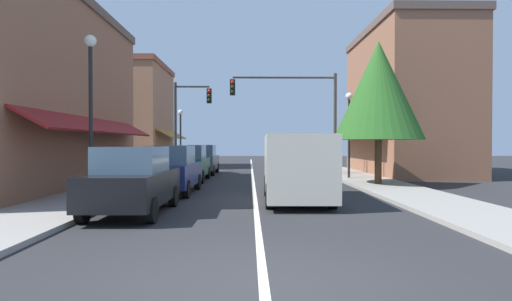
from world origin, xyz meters
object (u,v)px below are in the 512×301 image
parked_car_third_left (189,163)px  street_lamp_left_far (181,129)px  parked_car_second_left (171,170)px  tree_right_near (378,91)px  traffic_signal_mast_arm (299,105)px  traffic_signal_left_corner (187,114)px  street_lamp_left_near (91,92)px  parked_car_far_left (202,160)px  van_in_lane (296,166)px  street_lamp_right_mid (349,121)px  parked_car_nearest_left (133,181)px

parked_car_third_left → street_lamp_left_far: bearing=102.2°
parked_car_second_left → tree_right_near: bearing=18.5°
traffic_signal_mast_arm → traffic_signal_left_corner: 7.02m
street_lamp_left_far → tree_right_near: 15.23m
street_lamp_left_near → street_lamp_left_far: size_ratio=1.23×
street_lamp_left_near → tree_right_near: size_ratio=0.82×
street_lamp_left_far → parked_car_far_left: bearing=-63.0°
parked_car_third_left → van_in_lane: (4.49, -7.49, 0.27)m
parked_car_far_left → tree_right_near: 11.72m
parked_car_second_left → parked_car_third_left: size_ratio=1.00×
parked_car_second_left → street_lamp_right_mid: street_lamp_right_mid is taller
tree_right_near → street_lamp_right_mid: bearing=99.6°
traffic_signal_left_corner → street_lamp_left_far: 3.09m
traffic_signal_mast_arm → street_lamp_right_mid: bearing=-55.0°
street_lamp_right_mid → tree_right_near: 3.40m
street_lamp_left_near → street_lamp_left_far: (0.06, 16.53, -0.55)m
street_lamp_right_mid → traffic_signal_left_corner: bearing=150.4°
parked_car_second_left → parked_car_far_left: same height
traffic_signal_left_corner → street_lamp_right_mid: 10.30m
parked_car_nearest_left → traffic_signal_left_corner: 15.77m
traffic_signal_mast_arm → traffic_signal_left_corner: size_ratio=1.10×
parked_car_nearest_left → street_lamp_left_far: (-1.70, 18.36, 1.99)m
parked_car_second_left → van_in_lane: van_in_lane is taller
parked_car_second_left → traffic_signal_mast_arm: traffic_signal_mast_arm is taller
parked_car_nearest_left → street_lamp_left_near: street_lamp_left_near is taller
parked_car_far_left → street_lamp_left_near: size_ratio=0.80×
van_in_lane → street_lamp_left_near: bearing=-173.3°
street_lamp_left_near → tree_right_near: (10.39, 5.42, 0.72)m
traffic_signal_mast_arm → street_lamp_left_near: traffic_signal_mast_arm is taller
street_lamp_left_near → street_lamp_right_mid: street_lamp_left_near is taller
tree_right_near → parked_car_third_left: bearing=162.7°
parked_car_third_left → street_lamp_right_mid: (8.04, 0.50, 2.14)m
traffic_signal_left_corner → street_lamp_left_near: traffic_signal_left_corner is taller
street_lamp_right_mid → street_lamp_left_far: street_lamp_right_mid is taller
parked_car_nearest_left → traffic_signal_left_corner: bearing=93.7°
parked_car_far_left → traffic_signal_mast_arm: traffic_signal_mast_arm is taller
parked_car_far_left → street_lamp_right_mid: 9.25m
parked_car_far_left → street_lamp_left_far: street_lamp_left_far is taller
street_lamp_right_mid → tree_right_near: size_ratio=0.71×
street_lamp_left_far → traffic_signal_mast_arm: bearing=-32.3°
traffic_signal_left_corner → van_in_lane: bearing=-67.6°
parked_car_nearest_left → traffic_signal_mast_arm: (5.89, 13.56, 3.23)m
traffic_signal_mast_arm → street_lamp_left_far: (-7.59, 4.80, -1.24)m
parked_car_third_left → parked_car_far_left: same height
van_in_lane → parked_car_second_left: bearing=154.9°
parked_car_third_left → tree_right_near: bearing=-16.8°
street_lamp_left_far → parked_car_third_left: bearing=-78.3°
traffic_signal_left_corner → tree_right_near: bearing=-41.1°
parked_car_second_left → street_lamp_right_mid: size_ratio=0.93×
street_lamp_left_far → van_in_lane: bearing=-68.6°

